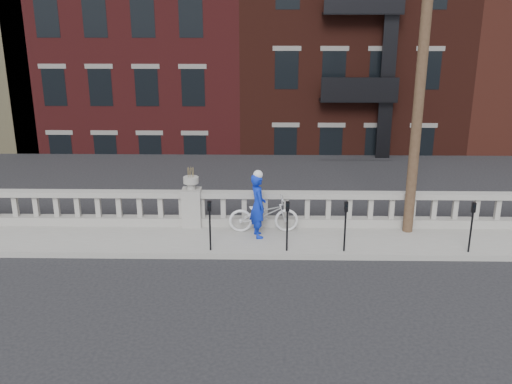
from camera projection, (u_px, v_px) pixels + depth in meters
ground at (171, 294)px, 13.01m from camera, size 120.00×120.00×0.00m
sidewalk at (188, 240)px, 15.84m from camera, size 32.00×2.20×0.15m
balustrade at (192, 209)px, 16.57m from camera, size 28.00×0.34×1.03m
planter_pedestal at (192, 203)px, 16.51m from camera, size 0.55×0.55×1.76m
lower_level at (240, 71)px, 34.10m from camera, size 80.00×44.00×20.80m
utility_pole at (423, 48)px, 14.71m from camera, size 1.60×0.28×10.00m
parking_meter_a at (210, 220)px, 14.74m from camera, size 0.10×0.09×1.36m
parking_meter_b at (287, 220)px, 14.70m from camera, size 0.10×0.09×1.36m
parking_meter_c at (345, 221)px, 14.68m from camera, size 0.10×0.09×1.36m
parking_meter_d at (472, 222)px, 14.62m from camera, size 0.10×0.09×1.36m
bicycle at (264, 214)px, 16.10m from camera, size 2.00×0.78×1.03m
cyclist at (258, 206)px, 15.63m from camera, size 0.59×0.75×1.80m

